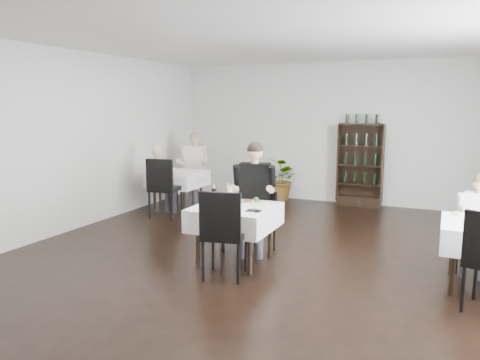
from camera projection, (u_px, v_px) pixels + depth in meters
name	position (u px, v px, depth m)	size (l,w,h in m)	color
room_shell	(256.00, 152.00, 5.95)	(9.00, 9.00, 9.00)	black
wine_shelf	(360.00, 166.00, 9.71)	(0.90, 0.28, 1.75)	black
main_table	(235.00, 217.00, 6.21)	(1.03, 1.03, 0.77)	black
left_table	(178.00, 179.00, 9.42)	(0.98, 0.98, 0.77)	black
potted_tree	(281.00, 179.00, 10.34)	(0.87, 0.75, 0.96)	#1F581E
main_chair_far	(261.00, 217.00, 6.74)	(0.48, 0.48, 0.87)	black
main_chair_near	(223.00, 229.00, 5.60)	(0.59, 0.59, 1.10)	black
left_chair_far	(191.00, 178.00, 10.07)	(0.45, 0.45, 0.96)	black
left_chair_near	(163.00, 184.00, 8.65)	(0.58, 0.59, 1.13)	black
right_chair_far	(479.00, 230.00, 5.88)	(0.51, 0.51, 0.93)	black
diner_main	(254.00, 189.00, 6.62)	(0.66, 0.70, 1.58)	#3F3E46
diner_left_far	(194.00, 163.00, 9.93)	(0.63, 0.66, 1.52)	#3F3E46
diner_left_near	(160.00, 174.00, 8.93)	(0.56, 0.60, 1.35)	#3F3E46
diner_right_far	(477.00, 216.00, 5.80)	(0.51, 0.53, 1.26)	#3F3E46
plate_far	(251.00, 202.00, 6.38)	(0.32, 0.32, 0.08)	white
plate_near	(226.00, 208.00, 5.98)	(0.34, 0.34, 0.09)	white
pilsner_dark	(214.00, 197.00, 6.21)	(0.07, 0.07, 0.28)	black
pilsner_lager	(228.00, 195.00, 6.32)	(0.07, 0.07, 0.28)	gold
coke_bottle	(230.00, 198.00, 6.22)	(0.06, 0.06, 0.25)	silver
napkin_cutlery	(254.00, 211.00, 5.89)	(0.18, 0.20, 0.02)	black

